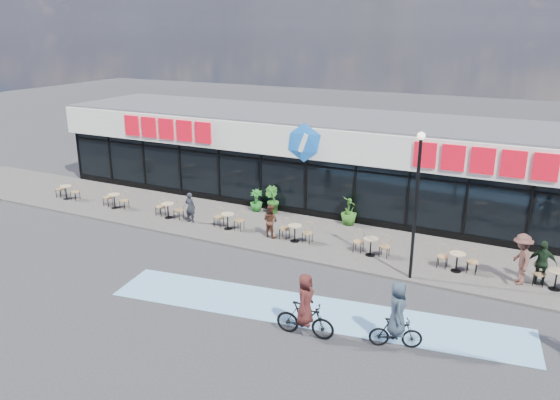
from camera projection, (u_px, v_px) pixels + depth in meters
name	position (u px, v px, depth m)	size (l,w,h in m)	color
ground	(232.00, 271.00, 21.10)	(120.00, 120.00, 0.00)	#28282B
sidewalk	(283.00, 232.00, 24.93)	(44.00, 5.00, 0.10)	#55504C
bike_lane	(312.00, 311.00, 18.13)	(14.00, 2.20, 0.01)	#699DC8
building	(328.00, 158.00, 28.85)	(30.60, 6.57, 4.75)	black
lamp_post	(417.00, 195.00, 19.36)	(0.28, 0.28, 5.49)	black
bistro_set_0	(67.00, 190.00, 29.44)	(1.54, 0.62, 0.90)	tan
bistro_set_1	(116.00, 199.00, 28.00)	(1.54, 0.62, 0.90)	tan
bistro_set_2	(169.00, 208.00, 26.56)	(1.54, 0.62, 0.90)	tan
bistro_set_3	(229.00, 219.00, 25.12)	(1.54, 0.62, 0.90)	tan
bistro_set_4	(296.00, 231.00, 23.68)	(1.54, 0.62, 0.90)	tan
bistro_set_5	(371.00, 244.00, 22.24)	(1.54, 0.62, 0.90)	tan
bistro_set_6	(457.00, 259.00, 20.80)	(1.54, 0.62, 0.90)	tan
bistro_set_7	(556.00, 277.00, 19.36)	(1.54, 0.62, 0.90)	tan
potted_plant_left	(256.00, 200.00, 27.45)	(0.62, 0.62, 1.11)	#1A5D1C
potted_plant_mid	(272.00, 200.00, 27.14)	(0.74, 0.60, 1.35)	#215518
potted_plant_right	(349.00, 211.00, 25.55)	(0.76, 0.76, 1.35)	#285719
patron_left	(190.00, 207.00, 25.85)	(0.53, 0.35, 1.46)	black
patron_right	(270.00, 221.00, 24.03)	(0.73, 0.57, 1.49)	#442318
pedestrian_a	(521.00, 259.00, 19.59)	(1.24, 0.71, 1.91)	#4E2F28
pedestrian_c	(542.00, 263.00, 19.59)	(0.98, 0.41, 1.67)	black
cyclist_a	(397.00, 320.00, 15.87)	(1.62, 0.94, 2.11)	black
cyclist_c	(305.00, 312.00, 16.46)	(1.88, 0.83, 2.06)	black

